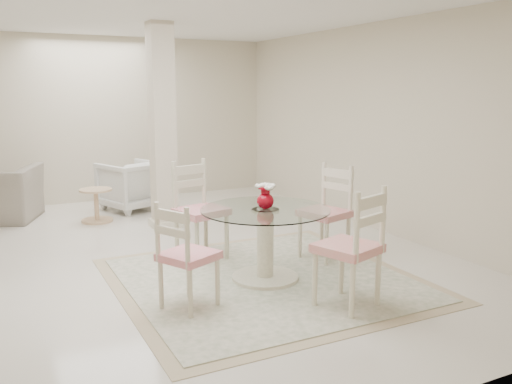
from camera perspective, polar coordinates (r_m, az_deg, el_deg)
name	(u,v)px	position (r m, az deg, el deg)	size (l,w,h in m)	color
ground	(157,257)	(6.19, -10.35, -6.78)	(7.00, 7.00, 0.00)	silver
room_shell	(151,89)	(5.91, -10.96, 10.65)	(6.02, 7.02, 2.71)	beige
column	(162,127)	(7.31, -9.83, 6.71)	(0.30, 0.30, 2.70)	beige
area_rug	(265,279)	(5.39, 0.97, -9.18)	(2.82, 2.82, 0.02)	tan
dining_table	(265,244)	(5.28, 0.98, -5.53)	(1.25, 1.25, 0.72)	#F8EACC
red_vase	(266,196)	(5.17, 1.04, -0.39)	(0.19, 0.18, 0.25)	#9E0414
dining_chair_east	(329,205)	(5.99, 7.69, -1.33)	(0.57, 0.57, 1.14)	#EFE1C4
dining_chair_north	(197,203)	(5.95, -6.24, -1.12)	(0.58, 0.58, 1.19)	beige
dining_chair_west	(183,249)	(4.56, -7.70, -5.93)	(0.56, 0.56, 1.03)	beige
dining_chair_south	(355,239)	(4.60, 10.41, -4.94)	(0.59, 0.59, 1.17)	#F3E9C8
armchair_white	(131,185)	(8.62, -12.99, 0.69)	(0.81, 0.83, 0.76)	white
side_table	(97,207)	(7.97, -16.44, -1.48)	(0.45, 0.45, 0.47)	tan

